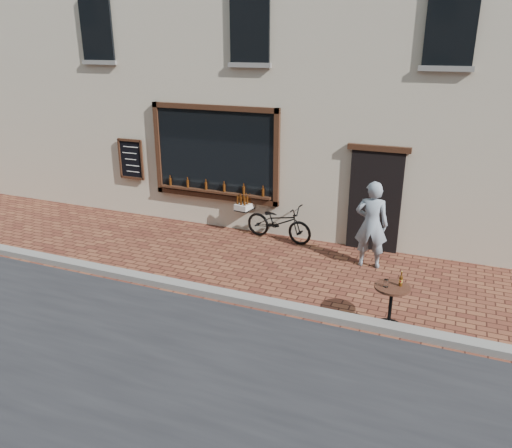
% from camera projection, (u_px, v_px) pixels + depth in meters
% --- Properties ---
extents(ground, '(90.00, 90.00, 0.00)m').
position_uv_depth(ground, '(226.00, 304.00, 8.74)').
color(ground, '#50241A').
rests_on(ground, ground).
extents(kerb, '(90.00, 0.25, 0.12)m').
position_uv_depth(kerb, '(230.00, 296.00, 8.89)').
color(kerb, slate).
rests_on(kerb, ground).
extents(shop_building, '(28.00, 6.20, 10.00)m').
position_uv_depth(shop_building, '(333.00, 13.00, 12.66)').
color(shop_building, '#C2B599').
rests_on(shop_building, ground).
extents(cargo_bicycle, '(1.96, 0.81, 0.93)m').
position_uv_depth(cargo_bicycle, '(277.00, 221.00, 11.44)').
color(cargo_bicycle, black).
rests_on(cargo_bicycle, ground).
extents(bistro_table, '(0.56, 0.56, 0.97)m').
position_uv_depth(bistro_table, '(391.00, 298.00, 7.88)').
color(bistro_table, black).
rests_on(bistro_table, ground).
extents(pedestrian, '(0.69, 0.49, 1.79)m').
position_uv_depth(pedestrian, '(371.00, 225.00, 9.94)').
color(pedestrian, gray).
rests_on(pedestrian, ground).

